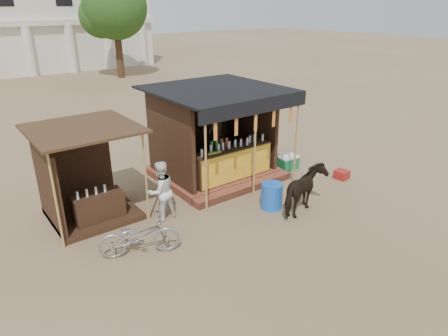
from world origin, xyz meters
TOP-DOWN VIEW (x-y plane):
  - ground at (0.00, 0.00)m, footprint 120.00×120.00m
  - main_stall at (1.01, 3.36)m, footprint 3.60×3.61m
  - secondary_stall at (-3.17, 3.24)m, footprint 2.40×2.40m
  - cow at (1.42, 0.05)m, footprint 1.61×1.09m
  - motorbike at (-2.79, 0.91)m, footprint 1.83×1.24m
  - bystander at (-1.66, 2.00)m, footprint 0.79×0.64m
  - blue_barrel at (0.94, 0.75)m, footprint 0.68×0.68m
  - red_crate at (3.99, 0.84)m, footprint 0.41×0.44m
  - cooler at (3.22, 2.40)m, footprint 0.67×0.48m
  - tree at (5.81, 22.14)m, footprint 4.50×4.40m

SIDE VIEW (x-z plane):
  - ground at x=0.00m, z-range 0.00..0.00m
  - red_crate at x=3.99m, z-range 0.00..0.26m
  - cooler at x=3.22m, z-range 0.00..0.46m
  - blue_barrel at x=0.94m, z-range 0.00..0.69m
  - motorbike at x=-2.79m, z-range 0.00..0.91m
  - cow at x=1.42m, z-range 0.00..1.25m
  - bystander at x=-1.66m, z-range 0.00..1.54m
  - secondary_stall at x=-3.17m, z-range -0.34..2.04m
  - main_stall at x=1.01m, z-range -0.36..2.42m
  - tree at x=5.81m, z-range 1.13..8.13m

